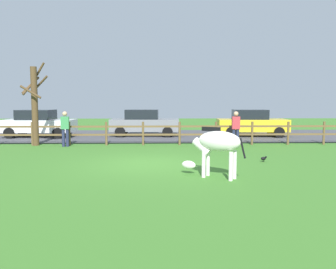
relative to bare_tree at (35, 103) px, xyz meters
name	(u,v)px	position (x,y,z in m)	size (l,w,h in m)	color
ground_plane	(149,164)	(5.56, -5.03, -2.03)	(60.00, 60.00, 0.00)	#3D7528
parking_asphalt	(154,136)	(5.56, 4.27, -2.00)	(28.00, 7.40, 0.05)	#47474C
paddock_fence	(143,132)	(5.13, -0.03, -1.39)	(21.24, 0.11, 1.12)	brown
bare_tree	(35,103)	(0.00, 0.00, 0.00)	(1.23, 1.15, 3.95)	#513A23
zebra	(216,145)	(7.48, -7.27, -1.10)	(1.69, 1.26, 1.41)	white
crow_on_grass	(264,158)	(9.56, -4.80, -1.90)	(0.21, 0.10, 0.20)	black
parked_car_white	(38,123)	(-1.03, 3.44, -1.18)	(4.07, 2.02, 1.56)	white
parked_car_yellow	(252,123)	(11.32, 3.58, -1.18)	(4.09, 2.07, 1.56)	yellow
parked_car_grey	(144,122)	(5.01, 3.95, -1.18)	(4.05, 1.98, 1.56)	slate
visitor_left_of_tree	(65,127)	(1.53, -0.49, -1.12)	(0.38, 0.26, 1.64)	#232847
visitor_right_of_tree	(236,127)	(9.46, -0.68, -1.12)	(0.37, 0.24, 1.64)	#232847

